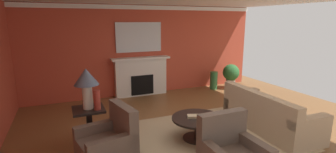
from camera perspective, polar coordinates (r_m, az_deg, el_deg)
ground_plane at (r=5.24m, az=6.55°, el=-13.21°), size 9.23×9.23×0.00m
wall_fireplace at (r=7.89m, az=-5.52°, el=5.95°), size 7.70×0.12×2.74m
crown_moulding at (r=7.77m, az=-5.54°, el=15.38°), size 7.70×0.08×0.12m
area_rug at (r=5.11m, az=6.62°, el=-13.86°), size 3.74×2.65×0.01m
fireplace at (r=7.77m, az=-6.17°, el=-0.19°), size 1.80×0.35×1.19m
mantel_mirror at (r=7.71m, az=-6.65°, el=8.88°), size 1.42×0.04×0.89m
sofa at (r=5.78m, az=21.77°, el=-8.36°), size 0.96×2.13×0.85m
armchair_near_window at (r=4.28m, az=-13.44°, el=-15.15°), size 0.94×0.94×0.95m
coffee_table at (r=4.97m, az=6.71°, el=-10.46°), size 1.00×1.00×0.45m
side_table at (r=4.96m, az=-17.44°, el=-10.22°), size 0.56×0.56×0.70m
table_lamp at (r=4.71m, az=-18.10°, el=-0.92°), size 0.44×0.44×0.75m
vase_on_side_table at (r=4.70m, az=-15.85°, el=-5.13°), size 0.12×0.12×0.37m
vase_tall_corner at (r=8.61m, az=10.37°, el=-0.88°), size 0.25×0.25×0.60m
book_red_cover at (r=4.91m, az=5.73°, el=-9.00°), size 0.26×0.22×0.04m
potted_plant at (r=8.81m, az=14.14°, el=0.54°), size 0.56×0.56×0.83m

